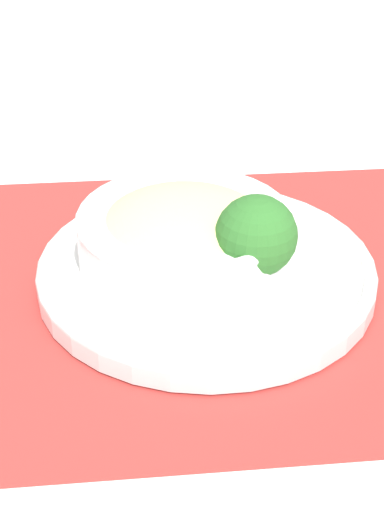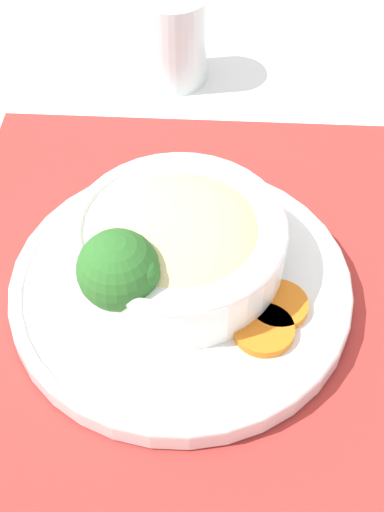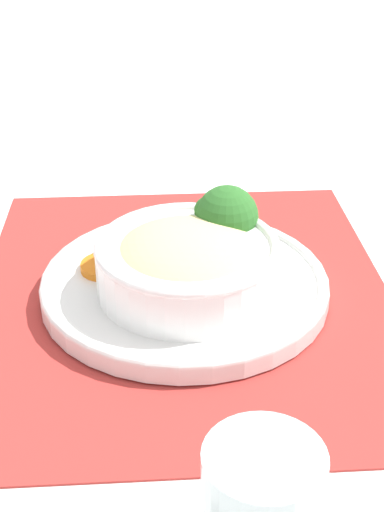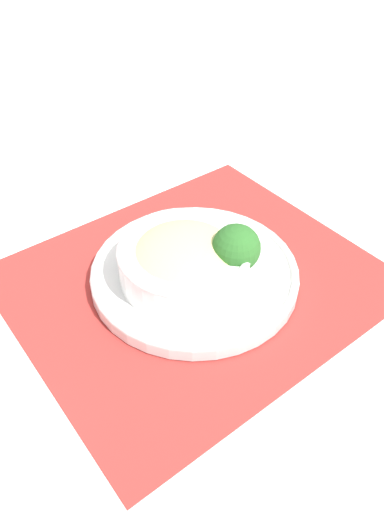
{
  "view_description": "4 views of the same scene",
  "coord_description": "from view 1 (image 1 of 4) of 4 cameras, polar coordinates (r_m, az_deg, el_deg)",
  "views": [
    {
      "loc": [
        0.48,
        -0.11,
        0.34
      ],
      "look_at": [
        0.01,
        -0.01,
        0.03
      ],
      "focal_mm": 50.0,
      "sensor_mm": 36.0,
      "label": 1
    },
    {
      "loc": [
        0.01,
        0.36,
        0.47
      ],
      "look_at": [
        -0.01,
        -0.0,
        0.05
      ],
      "focal_mm": 50.0,
      "sensor_mm": 36.0,
      "label": 2
    },
    {
      "loc": [
        -0.09,
        -0.58,
        0.38
      ],
      "look_at": [
        0.01,
        -0.01,
        0.05
      ],
      "focal_mm": 50.0,
      "sensor_mm": 36.0,
      "label": 3
    },
    {
      "loc": [
        0.35,
        -0.34,
        0.47
      ],
      "look_at": [
        -0.01,
        0.0,
        0.04
      ],
      "focal_mm": 35.0,
      "sensor_mm": 36.0,
      "label": 4
    }
  ],
  "objects": [
    {
      "name": "plate",
      "position": [
        0.59,
        1.14,
        -0.97
      ],
      "size": [
        0.28,
        0.28,
        0.02
      ],
      "color": "white",
      "rests_on": "placemat"
    },
    {
      "name": "carrot_slice_middle",
      "position": [
        0.66,
        2.32,
        3.46
      ],
      "size": [
        0.05,
        0.05,
        0.01
      ],
      "color": "orange",
      "rests_on": "plate"
    },
    {
      "name": "broccoli_floret",
      "position": [
        0.53,
        5.16,
        1.52
      ],
      "size": [
        0.06,
        0.06,
        0.08
      ],
      "color": "#759E51",
      "rests_on": "plate"
    },
    {
      "name": "bowl",
      "position": [
        0.57,
        -0.56,
        1.65
      ],
      "size": [
        0.17,
        0.17,
        0.06
      ],
      "color": "white",
      "rests_on": "plate"
    },
    {
      "name": "ground_plane",
      "position": [
        0.6,
        1.12,
        -2.2
      ],
      "size": [
        4.0,
        4.0,
        0.0
      ],
      "primitive_type": "plane",
      "color": "white"
    },
    {
      "name": "carrot_slice_near",
      "position": [
        0.65,
        4.58,
        3.07
      ],
      "size": [
        0.05,
        0.05,
        0.01
      ],
      "color": "orange",
      "rests_on": "plate"
    },
    {
      "name": "placemat",
      "position": [
        0.6,
        1.12,
        -2.04
      ],
      "size": [
        0.45,
        0.51,
        0.0
      ],
      "color": "#B2332D",
      "rests_on": "ground_plane"
    }
  ]
}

